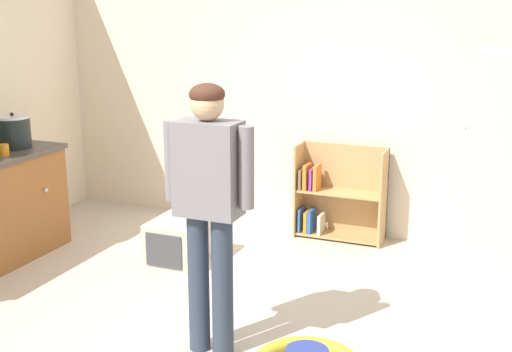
{
  "coord_description": "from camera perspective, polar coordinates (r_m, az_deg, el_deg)",
  "views": [
    {
      "loc": [
        1.85,
        -3.61,
        2.12
      ],
      "look_at": [
        0.16,
        0.49,
        0.96
      ],
      "focal_mm": 47.94,
      "sensor_mm": 36.0,
      "label": 1
    }
  ],
  "objects": [
    {
      "name": "pet_carrier",
      "position": [
        5.71,
        -6.34,
        -5.35
      ],
      "size": [
        0.42,
        0.55,
        0.36
      ],
      "color": "beige",
      "rests_on": "ground"
    },
    {
      "name": "orange_cup",
      "position": [
        5.8,
        -20.29,
        2.04
      ],
      "size": [
        0.08,
        0.08,
        0.09
      ],
      "primitive_type": "cylinder",
      "color": "orange",
      "rests_on": "kitchen_counter"
    },
    {
      "name": "back_wall",
      "position": [
        6.27,
        5.13,
        7.5
      ],
      "size": [
        5.2,
        0.06,
        2.7
      ],
      "primitive_type": "cube",
      "color": "beige",
      "rests_on": "ground"
    },
    {
      "name": "crock_pot",
      "position": [
        6.07,
        -19.59,
        3.49
      ],
      "size": [
        0.29,
        0.29,
        0.3
      ],
      "color": "black",
      "rests_on": "kitchen_counter"
    },
    {
      "name": "ground_plane",
      "position": [
        4.58,
        -4.3,
        -13.01
      ],
      "size": [
        12.0,
        12.0,
        0.0
      ],
      "primitive_type": "plane",
      "color": "beige",
      "rests_on": "ground"
    },
    {
      "name": "standing_person",
      "position": [
        4.0,
        -3.95,
        -1.69
      ],
      "size": [
        0.57,
        0.22,
        1.66
      ],
      "color": "#2F3B4F",
      "rests_on": "ground"
    },
    {
      "name": "bookshelf",
      "position": [
        6.23,
        6.63,
        -1.78
      ],
      "size": [
        0.8,
        0.28,
        0.85
      ],
      "color": "tan",
      "rests_on": "ground"
    }
  ]
}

